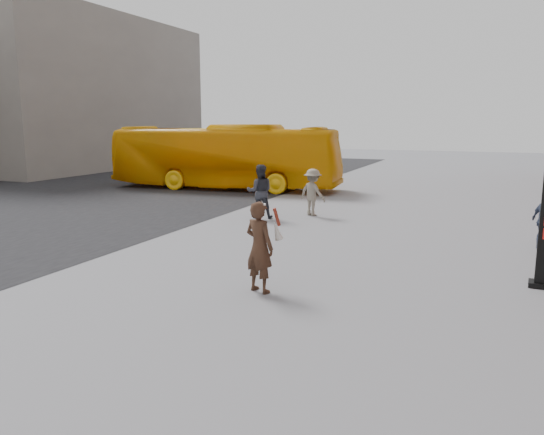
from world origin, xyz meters
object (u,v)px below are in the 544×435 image
at_px(bus, 225,157).
at_px(pedestrian_a, 260,192).
at_px(woman, 260,246).
at_px(pedestrian_b, 313,192).

distance_m(bus, pedestrian_a, 7.96).
distance_m(woman, pedestrian_a, 7.68).
height_order(bus, pedestrian_b, bus).
bearing_deg(pedestrian_b, bus, -17.89).
xyz_separation_m(woman, pedestrian_b, (-1.70, 8.16, -0.09)).
bearing_deg(bus, pedestrian_a, -149.67).
bearing_deg(woman, bus, -41.16).
height_order(pedestrian_a, pedestrian_b, pedestrian_a).
bearing_deg(pedestrian_a, woman, 89.15).
bearing_deg(pedestrian_a, bus, -79.02).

